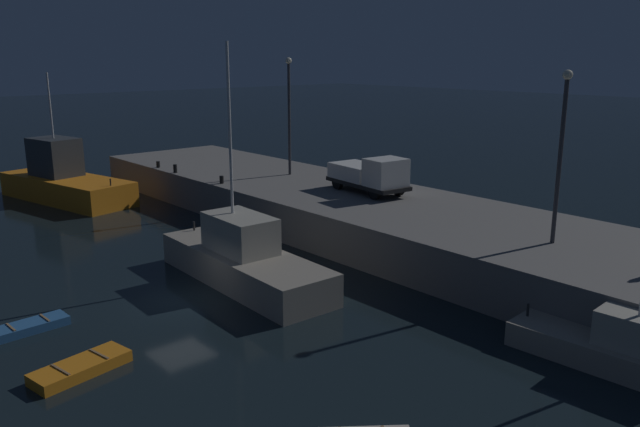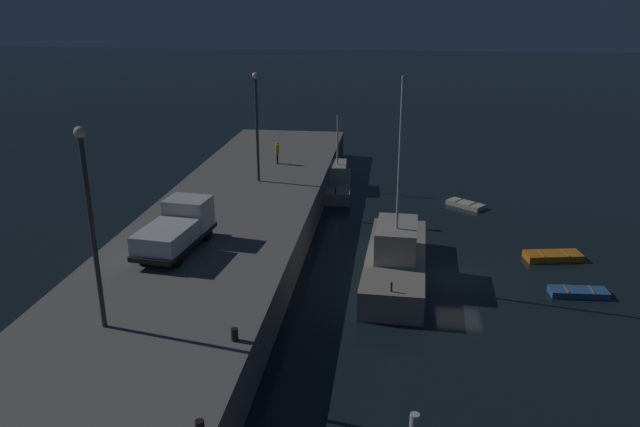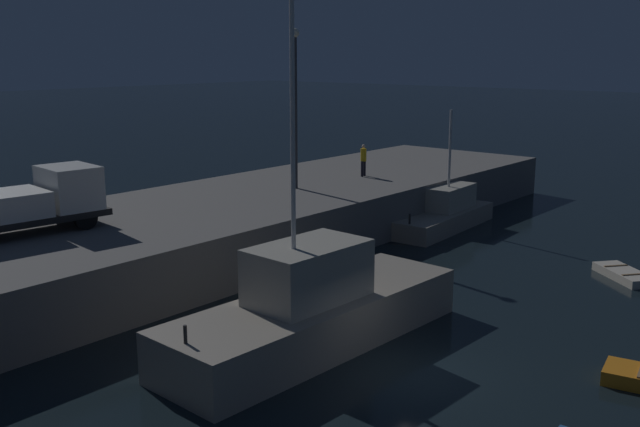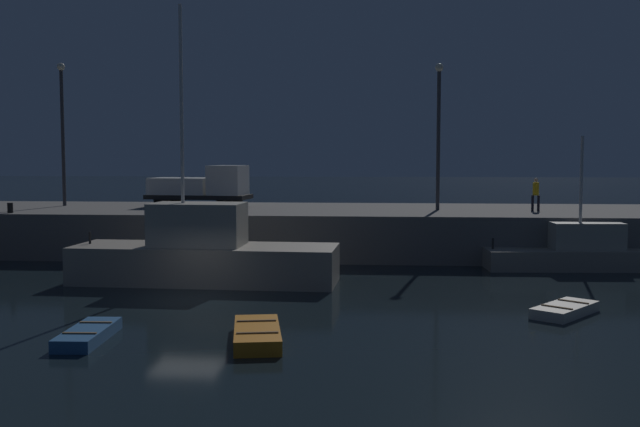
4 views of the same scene
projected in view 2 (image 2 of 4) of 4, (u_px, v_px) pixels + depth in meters
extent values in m
plane|color=black|center=(461.00, 279.00, 34.69)|extent=(320.00, 320.00, 0.00)
cube|color=slate|center=(214.00, 248.00, 35.96)|extent=(56.34, 10.21, 2.34)
cube|color=gray|center=(395.00, 265.00, 34.69)|extent=(10.95, 3.64, 1.54)
cube|color=#ADA899|center=(396.00, 240.00, 33.86)|extent=(3.83, 2.33, 1.75)
cylinder|color=silver|center=(400.00, 155.00, 31.66)|extent=(0.14, 0.14, 8.04)
cylinder|color=#262626|center=(392.00, 287.00, 29.71)|extent=(0.10, 0.10, 0.50)
cube|color=gray|center=(337.00, 186.00, 50.24)|extent=(7.74, 2.66, 0.93)
cube|color=#ADA899|center=(337.00, 171.00, 50.63)|extent=(3.29, 1.63, 1.24)
cylinder|color=silver|center=(338.00, 140.00, 49.49)|extent=(0.14, 0.14, 3.96)
cylinder|color=#262626|center=(335.00, 190.00, 46.70)|extent=(0.10, 0.10, 0.50)
cube|color=#2D6099|center=(578.00, 292.00, 32.76)|extent=(1.19, 3.03, 0.35)
cube|color=olive|center=(592.00, 289.00, 32.64)|extent=(0.95, 0.12, 0.04)
cube|color=olive|center=(566.00, 289.00, 32.74)|extent=(0.95, 0.12, 0.04)
cube|color=beige|center=(465.00, 204.00, 46.71)|extent=(2.65, 2.92, 0.34)
cube|color=olive|center=(459.00, 200.00, 47.06)|extent=(0.88, 0.72, 0.04)
cube|color=olive|center=(473.00, 204.00, 46.23)|extent=(0.88, 0.72, 0.04)
cube|color=orange|center=(553.00, 256.00, 37.27)|extent=(1.85, 3.51, 0.42)
cube|color=olive|center=(541.00, 253.00, 37.16)|extent=(1.14, 0.28, 0.04)
cube|color=olive|center=(565.00, 252.00, 37.24)|extent=(1.14, 0.28, 0.04)
cylinder|color=#38383D|center=(93.00, 237.00, 23.80)|extent=(0.20, 0.20, 7.83)
sphere|color=#F9EFCC|center=(80.00, 132.00, 22.45)|extent=(0.44, 0.44, 0.44)
cylinder|color=#38383D|center=(257.00, 131.00, 43.74)|extent=(0.20, 0.20, 7.38)
sphere|color=#F9EFCC|center=(255.00, 76.00, 42.46)|extent=(0.44, 0.44, 0.44)
cylinder|color=black|center=(175.00, 229.00, 34.35)|extent=(0.93, 0.38, 0.90)
cylinder|color=black|center=(207.00, 232.00, 33.93)|extent=(0.93, 0.38, 0.90)
cylinder|color=black|center=(142.00, 255.00, 30.95)|extent=(0.93, 0.38, 0.90)
cylinder|color=black|center=(177.00, 258.00, 30.53)|extent=(0.93, 0.38, 0.90)
cube|color=black|center=(176.00, 241.00, 32.40)|extent=(6.01, 2.91, 0.25)
cube|color=silver|center=(189.00, 213.00, 33.68)|extent=(2.10, 2.47, 1.66)
cube|color=silver|center=(166.00, 237.00, 31.25)|extent=(3.59, 2.64, 0.95)
cylinder|color=black|center=(277.00, 159.00, 49.37)|extent=(0.14, 0.14, 0.83)
cylinder|color=black|center=(277.00, 158.00, 49.68)|extent=(0.14, 0.14, 0.83)
cylinder|color=yellow|center=(277.00, 149.00, 49.27)|extent=(0.38, 0.38, 0.69)
sphere|color=beige|center=(277.00, 144.00, 49.12)|extent=(0.20, 0.20, 0.20)
cylinder|color=black|center=(235.00, 335.00, 23.98)|extent=(0.28, 0.28, 0.52)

